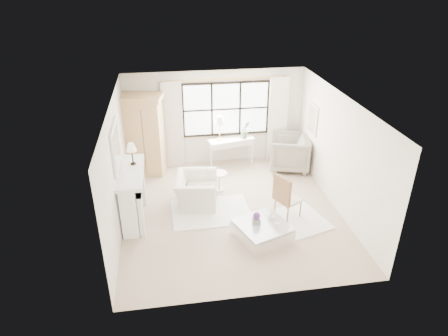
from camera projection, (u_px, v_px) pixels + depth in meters
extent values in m
plane|color=#C3AA90|center=(231.00, 211.00, 9.49)|extent=(5.50, 5.50, 0.00)
plane|color=white|center=(233.00, 101.00, 8.25)|extent=(5.50, 5.50, 0.00)
plane|color=silver|center=(215.00, 118.00, 11.28)|extent=(5.00, 0.00, 5.00)
plane|color=white|center=(261.00, 234.00, 6.45)|extent=(5.00, 0.00, 5.00)
plane|color=beige|center=(117.00, 168.00, 8.53)|extent=(0.00, 5.50, 5.50)
plane|color=white|center=(338.00, 153.00, 9.21)|extent=(0.00, 5.50, 5.50)
cube|color=white|center=(226.00, 109.00, 11.19)|extent=(2.40, 0.02, 1.50)
cylinder|color=#BA9240|center=(226.00, 79.00, 10.74)|extent=(3.30, 0.04, 0.04)
cube|color=beige|center=(173.00, 125.00, 11.09)|extent=(0.55, 0.10, 2.47)
cube|color=white|center=(278.00, 119.00, 11.49)|extent=(0.55, 0.10, 2.47)
cube|color=white|center=(131.00, 197.00, 8.90)|extent=(0.34, 1.50, 1.18)
cube|color=#BCBBC3|center=(139.00, 199.00, 8.95)|extent=(0.03, 1.22, 0.97)
cube|color=black|center=(140.00, 207.00, 9.05)|extent=(0.06, 0.52, 0.50)
cube|color=white|center=(129.00, 172.00, 8.62)|extent=(0.58, 1.66, 0.08)
cube|color=silver|center=(115.00, 147.00, 8.31)|extent=(0.05, 1.15, 0.95)
cube|color=silver|center=(117.00, 147.00, 8.31)|extent=(0.02, 1.00, 0.80)
cube|color=white|center=(312.00, 119.00, 10.61)|extent=(0.04, 0.62, 0.82)
cube|color=#BBAF91|center=(312.00, 119.00, 10.60)|extent=(0.01, 0.52, 0.72)
cylinder|color=black|center=(133.00, 164.00, 8.87)|extent=(0.12, 0.12, 0.03)
cylinder|color=black|center=(132.00, 157.00, 8.79)|extent=(0.03, 0.03, 0.30)
cone|color=beige|center=(131.00, 147.00, 8.68)|extent=(0.22, 0.22, 0.18)
cube|color=tan|center=(144.00, 138.00, 10.76)|extent=(1.11, 0.80, 2.10)
cube|color=tan|center=(140.00, 98.00, 10.25)|extent=(1.24, 0.93, 0.14)
cube|color=white|center=(231.00, 143.00, 11.39)|extent=(1.30, 0.66, 0.14)
cube|color=white|center=(231.00, 140.00, 11.35)|extent=(1.37, 0.71, 0.06)
cylinder|color=gold|center=(220.00, 139.00, 11.29)|extent=(0.14, 0.14, 0.03)
cylinder|color=gold|center=(220.00, 131.00, 11.18)|extent=(0.02, 0.02, 0.46)
cone|color=#F2E3C6|center=(220.00, 120.00, 11.03)|extent=(0.28, 0.28, 0.22)
imported|color=#59754E|center=(245.00, 129.00, 11.29)|extent=(0.32, 0.27, 0.51)
cylinder|color=silver|center=(219.00, 189.00, 10.35)|extent=(0.26, 0.26, 0.03)
cylinder|color=silver|center=(219.00, 182.00, 10.25)|extent=(0.06, 0.06, 0.44)
cylinder|color=white|center=(219.00, 173.00, 10.14)|extent=(0.40, 0.40, 0.03)
cube|color=white|center=(211.00, 212.00, 9.42)|extent=(1.86, 1.34, 0.03)
cube|color=white|center=(289.00, 223.00, 9.02)|extent=(1.91, 1.63, 0.03)
imported|color=silver|center=(196.00, 190.00, 9.65)|extent=(1.13, 1.24, 0.72)
imported|color=gray|center=(290.00, 152.00, 11.27)|extent=(1.32, 1.30, 0.98)
cube|color=silver|center=(288.00, 199.00, 9.07)|extent=(0.63, 0.64, 0.07)
cube|color=#96693F|center=(282.00, 190.00, 8.81)|extent=(0.26, 0.45, 0.60)
cube|color=white|center=(262.00, 232.00, 8.46)|extent=(1.29, 1.29, 0.32)
cube|color=silver|center=(262.00, 225.00, 8.37)|extent=(1.29, 1.29, 0.04)
cube|color=slate|center=(256.00, 221.00, 8.35)|extent=(0.17, 0.17, 0.12)
sphere|color=#5E317A|center=(257.00, 216.00, 8.29)|extent=(0.15, 0.15, 0.15)
cylinder|color=silver|center=(277.00, 226.00, 8.20)|extent=(0.09, 0.09, 0.12)
imported|color=silver|center=(270.00, 216.00, 8.50)|extent=(0.16, 0.16, 0.15)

